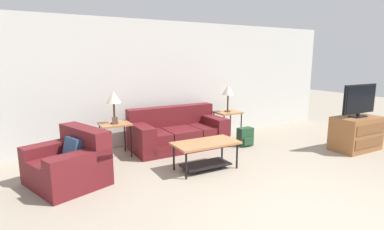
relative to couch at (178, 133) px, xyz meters
The scene contains 13 objects.
ground_plane 3.45m from the couch, 89.12° to the right, with size 24.00×24.00×0.00m, color gray.
wall_back 1.20m from the couch, 85.32° to the left, with size 9.15×0.06×2.60m.
couch is the anchor object (origin of this frame).
armchair 2.36m from the couch, 158.20° to the right, with size 1.20×1.29×0.80m.
coffee_table 1.36m from the couch, 96.23° to the right, with size 1.08×0.56×0.47m.
side_table_left 1.30m from the couch, behind, with size 0.55×0.49×0.63m.
side_table_right 1.30m from the couch, ahead, with size 0.55×0.49×0.63m.
table_lamp_left 1.51m from the couch, behind, with size 0.27×0.27×0.60m.
table_lamp_right 1.51m from the couch, ahead, with size 0.27×0.27×0.60m.
tv_console 3.59m from the couch, 31.52° to the right, with size 0.99×0.57×0.67m.
television 3.66m from the couch, 31.52° to the right, with size 0.94×0.20×0.64m.
backpack 1.42m from the couch, 24.49° to the right, with size 0.32×0.26×0.38m.
picture_frame 1.35m from the couch, behind, with size 0.10×0.04×0.13m.
Camera 1 is at (-2.67, -1.95, 1.82)m, focal length 28.00 mm.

